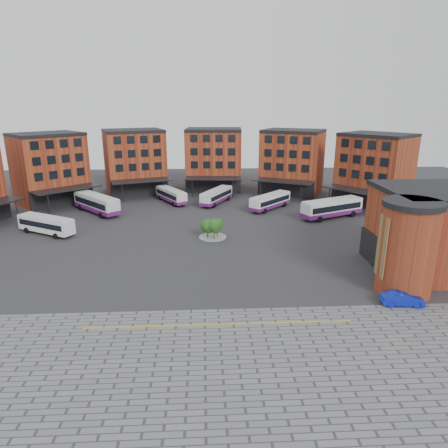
{
  "coord_description": "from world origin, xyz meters",
  "views": [
    {
      "loc": [
        0.71,
        -48.03,
        20.72
      ],
      "look_at": [
        3.52,
        6.15,
        4.0
      ],
      "focal_mm": 32.0,
      "sensor_mm": 36.0,
      "label": 1
    }
  ],
  "objects_px": {
    "bus_c": "(171,195)",
    "bus_e": "(270,201)",
    "tree_island": "(212,227)",
    "bus_f": "(332,208)",
    "bus_b": "(96,203)",
    "blue_car": "(402,299)",
    "bus_d": "(217,196)",
    "bus_a": "(46,224)"
  },
  "relations": [
    {
      "from": "tree_island",
      "to": "bus_f",
      "type": "bearing_deg",
      "value": 25.23
    },
    {
      "from": "bus_a",
      "to": "blue_car",
      "type": "bearing_deg",
      "value": -89.8
    },
    {
      "from": "bus_e",
      "to": "blue_car",
      "type": "xyz_separation_m",
      "value": [
        7.59,
        -39.89,
        -0.91
      ]
    },
    {
      "from": "bus_c",
      "to": "bus_d",
      "type": "height_order",
      "value": "bus_d"
    },
    {
      "from": "bus_a",
      "to": "bus_e",
      "type": "distance_m",
      "value": 41.24
    },
    {
      "from": "bus_f",
      "to": "blue_car",
      "type": "distance_m",
      "value": 33.26
    },
    {
      "from": "bus_f",
      "to": "bus_b",
      "type": "bearing_deg",
      "value": -121.66
    },
    {
      "from": "tree_island",
      "to": "bus_f",
      "type": "relative_size",
      "value": 0.35
    },
    {
      "from": "bus_b",
      "to": "bus_e",
      "type": "xyz_separation_m",
      "value": [
        33.95,
        1.07,
        -0.28
      ]
    },
    {
      "from": "tree_island",
      "to": "bus_e",
      "type": "bearing_deg",
      "value": 55.29
    },
    {
      "from": "bus_e",
      "to": "bus_f",
      "type": "bearing_deg",
      "value": 11.3
    },
    {
      "from": "bus_c",
      "to": "bus_e",
      "type": "xyz_separation_m",
      "value": [
        20.22,
        -6.6,
        0.05
      ]
    },
    {
      "from": "bus_a",
      "to": "bus_d",
      "type": "height_order",
      "value": "bus_d"
    },
    {
      "from": "bus_b",
      "to": "bus_d",
      "type": "height_order",
      "value": "bus_b"
    },
    {
      "from": "tree_island",
      "to": "bus_e",
      "type": "relative_size",
      "value": 0.47
    },
    {
      "from": "bus_b",
      "to": "blue_car",
      "type": "height_order",
      "value": "bus_b"
    },
    {
      "from": "tree_island",
      "to": "bus_e",
      "type": "height_order",
      "value": "tree_island"
    },
    {
      "from": "bus_b",
      "to": "blue_car",
      "type": "xyz_separation_m",
      "value": [
        41.55,
        -38.82,
        -1.19
      ]
    },
    {
      "from": "bus_b",
      "to": "bus_f",
      "type": "height_order",
      "value": "bus_b"
    },
    {
      "from": "bus_a",
      "to": "bus_b",
      "type": "xyz_separation_m",
      "value": [
        4.94,
        12.64,
        0.16
      ]
    },
    {
      "from": "bus_d",
      "to": "bus_a",
      "type": "bearing_deg",
      "value": -117.95
    },
    {
      "from": "bus_c",
      "to": "bus_f",
      "type": "bearing_deg",
      "value": -53.78
    },
    {
      "from": "bus_b",
      "to": "bus_f",
      "type": "distance_m",
      "value": 44.69
    },
    {
      "from": "tree_island",
      "to": "bus_f",
      "type": "distance_m",
      "value": 24.71
    },
    {
      "from": "bus_e",
      "to": "bus_f",
      "type": "distance_m",
      "value": 12.39
    },
    {
      "from": "bus_c",
      "to": "bus_d",
      "type": "relative_size",
      "value": 0.96
    },
    {
      "from": "bus_d",
      "to": "blue_car",
      "type": "distance_m",
      "value": 48.67
    },
    {
      "from": "tree_island",
      "to": "bus_b",
      "type": "height_order",
      "value": "bus_b"
    },
    {
      "from": "bus_a",
      "to": "blue_car",
      "type": "height_order",
      "value": "bus_a"
    },
    {
      "from": "blue_car",
      "to": "tree_island",
      "type": "bearing_deg",
      "value": 46.8
    },
    {
      "from": "bus_c",
      "to": "bus_e",
      "type": "height_order",
      "value": "bus_e"
    },
    {
      "from": "bus_d",
      "to": "bus_b",
      "type": "bearing_deg",
      "value": -136.62
    },
    {
      "from": "bus_f",
      "to": "blue_car",
      "type": "bearing_deg",
      "value": -29.14
    },
    {
      "from": "blue_car",
      "to": "bus_b",
      "type": "bearing_deg",
      "value": 52.85
    },
    {
      "from": "bus_f",
      "to": "blue_car",
      "type": "relative_size",
      "value": 2.83
    },
    {
      "from": "bus_a",
      "to": "blue_car",
      "type": "xyz_separation_m",
      "value": [
        46.48,
        -26.18,
        -1.03
      ]
    },
    {
      "from": "bus_f",
      "to": "bus_a",
      "type": "bearing_deg",
      "value": -106.32
    },
    {
      "from": "bus_d",
      "to": "bus_e",
      "type": "relative_size",
      "value": 1.13
    },
    {
      "from": "bus_b",
      "to": "bus_e",
      "type": "height_order",
      "value": "bus_b"
    },
    {
      "from": "tree_island",
      "to": "bus_c",
      "type": "relative_size",
      "value": 0.43
    },
    {
      "from": "bus_e",
      "to": "blue_car",
      "type": "distance_m",
      "value": 40.62
    },
    {
      "from": "bus_f",
      "to": "bus_c",
      "type": "bearing_deg",
      "value": -137.94
    }
  ]
}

